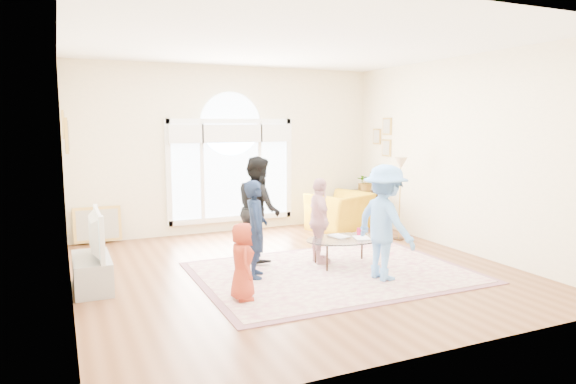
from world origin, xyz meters
name	(u,v)px	position (x,y,z in m)	size (l,w,h in m)	color
ground	(295,270)	(0.00, 0.00, 0.00)	(6.00, 6.00, 0.00)	#5B3219
room_shell	(234,152)	(0.01, 2.83, 1.57)	(6.00, 6.00, 6.00)	beige
area_rug	(333,272)	(0.42, -0.37, 0.01)	(3.60, 2.60, 0.02)	beige
rug_border	(333,273)	(0.42, -0.37, 0.01)	(3.80, 2.80, 0.01)	#7E505B
tv_console	(92,273)	(-2.75, 0.30, 0.21)	(0.45, 1.00, 0.42)	#96999E
television	(91,234)	(-2.74, 0.30, 0.72)	(0.17, 1.05, 0.60)	black
coffee_table	(345,240)	(0.77, -0.12, 0.40)	(1.28, 0.89, 0.54)	silver
armchair	(340,211)	(2.01, 2.20, 0.37)	(1.13, 0.99, 0.74)	gold
side_cabinet	(363,207)	(2.78, 2.57, 0.35)	(0.40, 0.50, 0.70)	black
floor_lamp	(401,170)	(2.55, 0.99, 1.28)	(0.30, 0.30, 1.51)	black
plant_pedestal	(366,209)	(2.70, 2.34, 0.35)	(0.20, 0.20, 0.70)	white
potted_plant	(366,182)	(2.70, 2.34, 0.92)	(0.39, 0.34, 0.44)	#33722D
leaning_picture	(98,244)	(-2.50, 2.90, 0.00)	(0.80, 0.05, 0.62)	tan
child_red	(242,261)	(-1.13, -0.92, 0.49)	(0.46, 0.30, 0.94)	#A73420
child_navy	(256,229)	(-0.66, -0.14, 0.69)	(0.49, 0.32, 1.34)	#111C36
child_black	(259,208)	(-0.31, 0.68, 0.82)	(0.78, 0.61, 1.61)	black
child_pink	(319,221)	(0.47, 0.15, 0.67)	(0.76, 0.32, 1.29)	#DCA0A4
child_blue	(385,222)	(0.90, -0.93, 0.80)	(1.01, 0.58, 1.56)	#5F9CEE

